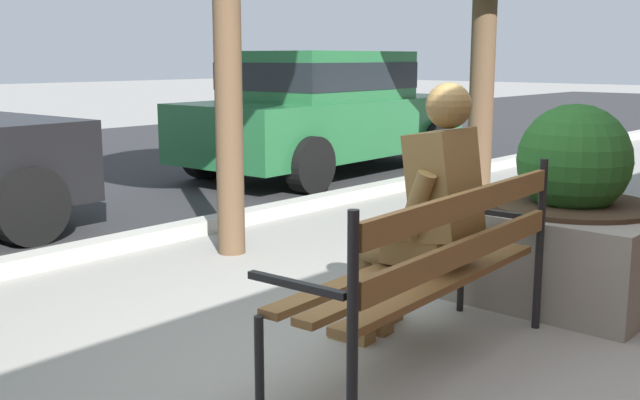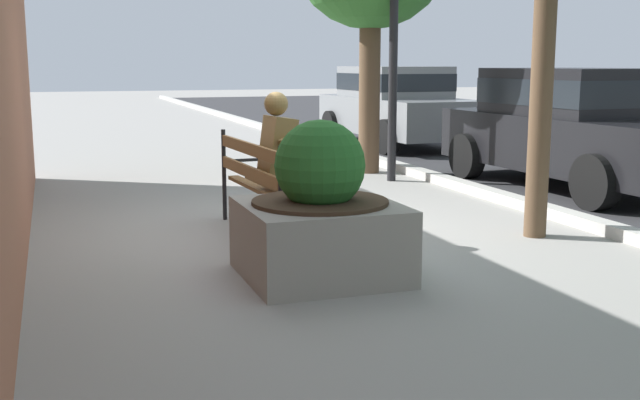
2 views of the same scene
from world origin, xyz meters
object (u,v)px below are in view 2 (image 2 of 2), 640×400
object	(u,v)px
bronze_statue_seated	(293,168)
parked_car_black	(577,124)
park_bench	(266,179)
parked_car_grey	(396,103)
concrete_planter	(320,218)

from	to	relation	value
bronze_statue_seated	parked_car_black	bearing A→B (deg)	110.39
park_bench	bronze_statue_seated	distance (m)	0.31
park_bench	parked_car_black	xyz separation A→B (m)	(-1.44, 4.60, 0.30)
parked_car_grey	bronze_statue_seated	bearing A→B (deg)	-31.03
concrete_planter	parked_car_black	xyz separation A→B (m)	(-2.99, 4.59, 0.38)
park_bench	bronze_statue_seated	size ratio (longest dim) A/B	1.33
concrete_planter	parked_car_black	size ratio (longest dim) A/B	0.29
concrete_planter	bronze_statue_seated	bearing A→B (deg)	171.47
parked_car_grey	park_bench	bearing A→B (deg)	-32.92
concrete_planter	parked_car_black	distance (m)	5.49
park_bench	parked_car_black	bearing A→B (deg)	107.42
bronze_statue_seated	parked_car_black	xyz separation A→B (m)	(-1.63, 4.38, 0.17)
parked_car_grey	concrete_planter	bearing A→B (deg)	-27.93
park_bench	parked_car_black	world-z (taller)	parked_car_black
concrete_planter	park_bench	bearing A→B (deg)	-179.68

